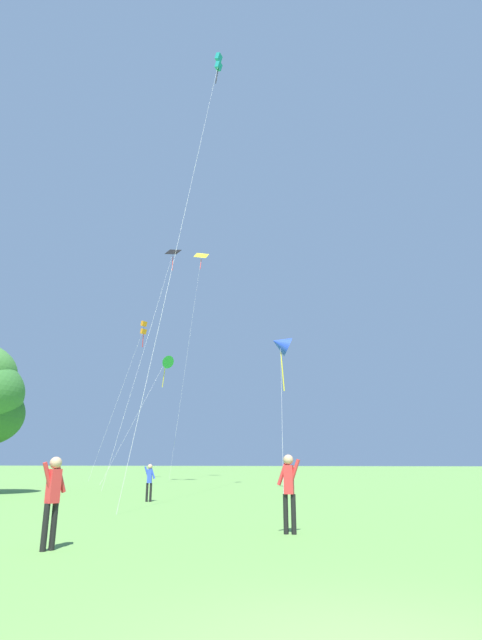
# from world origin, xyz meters

# --- Properties ---
(kite_black_large) EXTENTS (1.56, 8.81, 19.45)m
(kite_black_large) POSITION_xyz_m (-13.36, 31.34, 17.69)
(kite_black_large) COLOR black
(kite_black_large) RESTS_ON ground_plane
(kite_teal_box) EXTENTS (0.80, 10.62, 28.50)m
(kite_teal_box) POSITION_xyz_m (-6.88, 21.12, 27.37)
(kite_teal_box) COLOR teal
(kite_teal_box) RESTS_ON ground_plane
(kite_blue_delta) EXTENTS (1.84, 9.71, 9.90)m
(kite_blue_delta) POSITION_xyz_m (-3.59, 26.12, 9.06)
(kite_blue_delta) COLOR blue
(kite_blue_delta) RESTS_ON ground_plane
(kite_green_small) EXTENTS (3.26, 7.24, 11.24)m
(kite_green_small) POSITION_xyz_m (-15.36, 36.73, 10.49)
(kite_green_small) COLOR green
(kite_green_small) RESTS_ON ground_plane
(kite_orange_box) EXTENTS (2.70, 5.28, 16.09)m
(kite_orange_box) POSITION_xyz_m (-19.92, 42.11, 15.22)
(kite_orange_box) COLOR orange
(kite_orange_box) RESTS_ON ground_plane
(kite_yellow_diamond) EXTENTS (2.10, 4.89, 24.80)m
(kite_yellow_diamond) POSITION_xyz_m (-14.52, 44.32, 22.88)
(kite_yellow_diamond) COLOR yellow
(kite_yellow_diamond) RESTS_ON ground_plane
(person_near_tree) EXTENTS (0.34, 0.54, 1.75)m
(person_near_tree) POSITION_xyz_m (-5.82, 4.44, 1.05)
(person_near_tree) COLOR black
(person_near_tree) RESTS_ON ground_plane
(person_far_back) EXTENTS (0.59, 0.25, 1.82)m
(person_far_back) POSITION_xyz_m (-1.44, 7.57, 1.09)
(person_far_back) COLOR black
(person_far_back) RESTS_ON ground_plane
(person_in_blue_jacket) EXTENTS (0.50, 0.22, 1.55)m
(person_in_blue_jacket) POSITION_xyz_m (-8.36, 16.18, 0.93)
(person_in_blue_jacket) COLOR black
(person_in_blue_jacket) RESTS_ON ground_plane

